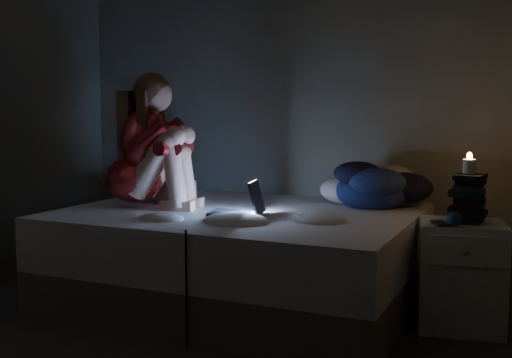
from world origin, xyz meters
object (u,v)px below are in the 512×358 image
Objects in this scene: bed at (240,256)px; candle at (469,165)px; laptop at (235,197)px; nightstand at (461,275)px; phone at (437,222)px; woman at (134,140)px.

bed is 1.49m from candle.
candle is (1.30, 0.25, 0.22)m from laptop.
bed is 1.33m from nightstand.
candle reaches higher than phone.
laptop is 1.16m from phone.
phone is at bearing -1.84° from bed.
woman is 6.17× the size of phone.
phone reaches higher than nightstand.
bed is 15.23× the size of phone.
candle reaches higher than laptop.
bed is 6.92× the size of laptop.
woman is at bearing -173.71° from candle.
nightstand is at bearing -158.99° from candle.
bed is at bearing 97.27° from laptop.
phone is (1.15, 0.13, -0.09)m from laptop.
woman reaches higher than nightstand.
woman reaches higher than bed.
woman is at bearing 167.95° from phone.
bed is at bearing 2.94° from woman.
woman reaches higher than phone.
laptop is 1.36m from nightstand.
candle is 0.36m from phone.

